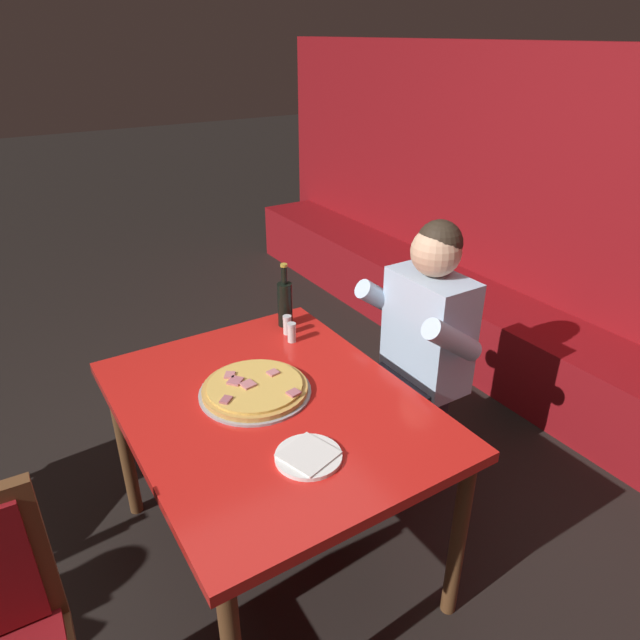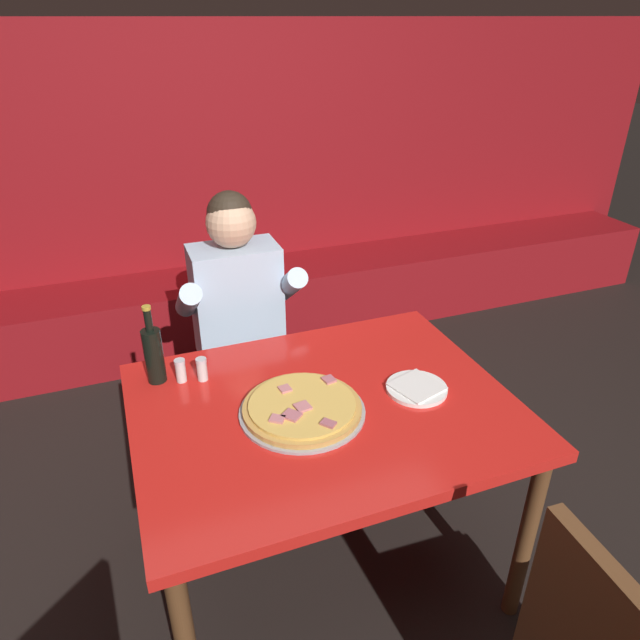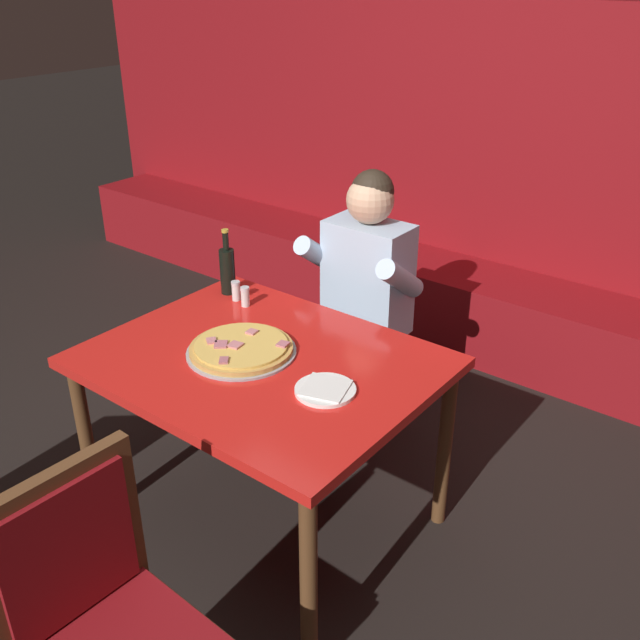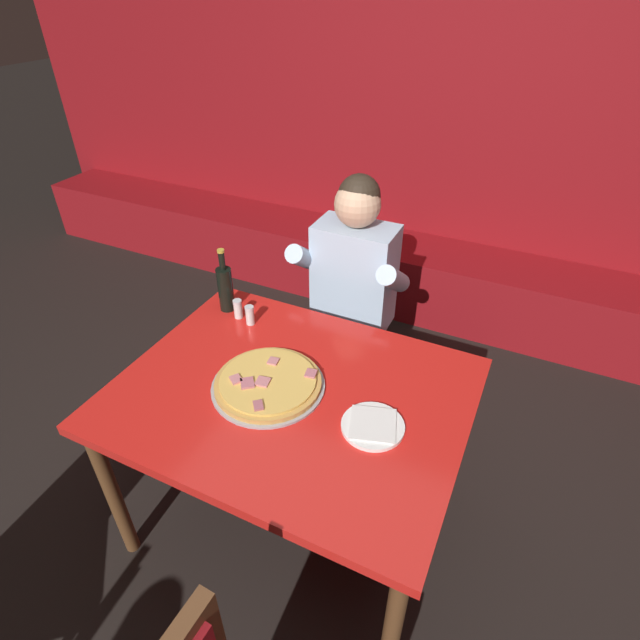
{
  "view_description": "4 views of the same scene",
  "coord_description": "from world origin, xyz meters",
  "px_view_note": "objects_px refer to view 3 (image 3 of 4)",
  "views": [
    {
      "loc": [
        1.51,
        -0.74,
        1.95
      ],
      "look_at": [
        -0.22,
        0.34,
        0.91
      ],
      "focal_mm": 32.0,
      "sensor_mm": 36.0,
      "label": 1
    },
    {
      "loc": [
        -0.55,
        -1.43,
        1.9
      ],
      "look_at": [
        0.08,
        0.26,
        0.94
      ],
      "focal_mm": 32.0,
      "sensor_mm": 36.0,
      "label": 2
    },
    {
      "loc": [
        1.56,
        -1.66,
        2.08
      ],
      "look_at": [
        0.11,
        0.2,
        0.88
      ],
      "focal_mm": 40.0,
      "sensor_mm": 36.0,
      "label": 3
    },
    {
      "loc": [
        0.66,
        -1.13,
        2.01
      ],
      "look_at": [
        0.04,
        0.16,
        0.98
      ],
      "focal_mm": 28.0,
      "sensor_mm": 36.0,
      "label": 4
    }
  ],
  "objects_px": {
    "shaker_black_pepper": "(236,292)",
    "diner_seated_blue_shirt": "(357,298)",
    "beer_bottle": "(227,269)",
    "main_dining_table": "(262,377)",
    "pizza": "(241,349)",
    "shaker_parmesan": "(245,297)",
    "plate_white_paper": "(325,390)",
    "dining_chair_by_booth": "(101,621)"
  },
  "relations": [
    {
      "from": "pizza",
      "to": "shaker_parmesan",
      "type": "relative_size",
      "value": 4.76
    },
    {
      "from": "shaker_parmesan",
      "to": "main_dining_table",
      "type": "bearing_deg",
      "value": -39.28
    },
    {
      "from": "shaker_black_pepper",
      "to": "diner_seated_blue_shirt",
      "type": "bearing_deg",
      "value": 53.64
    },
    {
      "from": "shaker_black_pepper",
      "to": "shaker_parmesan",
      "type": "bearing_deg",
      "value": -14.31
    },
    {
      "from": "plate_white_paper",
      "to": "shaker_parmesan",
      "type": "xyz_separation_m",
      "value": [
        -0.67,
        0.32,
        0.03
      ]
    },
    {
      "from": "beer_bottle",
      "to": "shaker_black_pepper",
      "type": "bearing_deg",
      "value": -23.53
    },
    {
      "from": "pizza",
      "to": "diner_seated_blue_shirt",
      "type": "xyz_separation_m",
      "value": [
        -0.01,
        0.76,
        -0.08
      ]
    },
    {
      "from": "beer_bottle",
      "to": "diner_seated_blue_shirt",
      "type": "relative_size",
      "value": 0.23
    },
    {
      "from": "pizza",
      "to": "diner_seated_blue_shirt",
      "type": "bearing_deg",
      "value": 91.01
    },
    {
      "from": "shaker_black_pepper",
      "to": "dining_chair_by_booth",
      "type": "xyz_separation_m",
      "value": [
        0.76,
        -1.3,
        -0.24
      ]
    },
    {
      "from": "beer_bottle",
      "to": "diner_seated_blue_shirt",
      "type": "bearing_deg",
      "value": 45.14
    },
    {
      "from": "main_dining_table",
      "to": "diner_seated_blue_shirt",
      "type": "xyz_separation_m",
      "value": [
        -0.1,
        0.74,
        0.02
      ]
    },
    {
      "from": "pizza",
      "to": "dining_chair_by_booth",
      "type": "xyz_separation_m",
      "value": [
        0.43,
        -0.98,
        -0.21
      ]
    },
    {
      "from": "beer_bottle",
      "to": "shaker_parmesan",
      "type": "xyz_separation_m",
      "value": [
        0.15,
        -0.05,
        -0.07
      ]
    },
    {
      "from": "pizza",
      "to": "diner_seated_blue_shirt",
      "type": "distance_m",
      "value": 0.77
    },
    {
      "from": "beer_bottle",
      "to": "dining_chair_by_booth",
      "type": "relative_size",
      "value": 0.3
    },
    {
      "from": "plate_white_paper",
      "to": "pizza",
      "type": "bearing_deg",
      "value": 177.33
    },
    {
      "from": "main_dining_table",
      "to": "beer_bottle",
      "type": "distance_m",
      "value": 0.63
    },
    {
      "from": "pizza",
      "to": "shaker_parmesan",
      "type": "distance_m",
      "value": 0.4
    },
    {
      "from": "main_dining_table",
      "to": "shaker_black_pepper",
      "type": "bearing_deg",
      "value": 144.15
    },
    {
      "from": "plate_white_paper",
      "to": "shaker_black_pepper",
      "type": "xyz_separation_m",
      "value": [
        -0.75,
        0.34,
        0.03
      ]
    },
    {
      "from": "beer_bottle",
      "to": "dining_chair_by_booth",
      "type": "distance_m",
      "value": 1.61
    },
    {
      "from": "main_dining_table",
      "to": "dining_chair_by_booth",
      "type": "height_order",
      "value": "dining_chair_by_booth"
    },
    {
      "from": "main_dining_table",
      "to": "beer_bottle",
      "type": "bearing_deg",
      "value": 145.91
    },
    {
      "from": "pizza",
      "to": "shaker_parmesan",
      "type": "height_order",
      "value": "shaker_parmesan"
    },
    {
      "from": "pizza",
      "to": "plate_white_paper",
      "type": "bearing_deg",
      "value": -2.67
    },
    {
      "from": "plate_white_paper",
      "to": "shaker_parmesan",
      "type": "relative_size",
      "value": 2.44
    },
    {
      "from": "shaker_black_pepper",
      "to": "dining_chair_by_booth",
      "type": "relative_size",
      "value": 0.09
    },
    {
      "from": "pizza",
      "to": "diner_seated_blue_shirt",
      "type": "relative_size",
      "value": 0.32
    },
    {
      "from": "beer_bottle",
      "to": "shaker_black_pepper",
      "type": "distance_m",
      "value": 0.11
    },
    {
      "from": "pizza",
      "to": "plate_white_paper",
      "type": "xyz_separation_m",
      "value": [
        0.41,
        -0.02,
        -0.01
      ]
    },
    {
      "from": "diner_seated_blue_shirt",
      "to": "shaker_black_pepper",
      "type": "bearing_deg",
      "value": -126.36
    },
    {
      "from": "shaker_black_pepper",
      "to": "diner_seated_blue_shirt",
      "type": "distance_m",
      "value": 0.55
    },
    {
      "from": "pizza",
      "to": "beer_bottle",
      "type": "xyz_separation_m",
      "value": [
        -0.42,
        0.36,
        0.09
      ]
    },
    {
      "from": "plate_white_paper",
      "to": "diner_seated_blue_shirt",
      "type": "xyz_separation_m",
      "value": [
        -0.42,
        0.78,
        -0.07
      ]
    },
    {
      "from": "shaker_black_pepper",
      "to": "plate_white_paper",
      "type": "bearing_deg",
      "value": -24.65
    },
    {
      "from": "beer_bottle",
      "to": "shaker_parmesan",
      "type": "bearing_deg",
      "value": -19.3
    },
    {
      "from": "shaker_black_pepper",
      "to": "beer_bottle",
      "type": "bearing_deg",
      "value": 156.47
    },
    {
      "from": "shaker_black_pepper",
      "to": "main_dining_table",
      "type": "bearing_deg",
      "value": -35.85
    },
    {
      "from": "shaker_parmesan",
      "to": "dining_chair_by_booth",
      "type": "xyz_separation_m",
      "value": [
        0.69,
        -1.29,
        -0.24
      ]
    },
    {
      "from": "dining_chair_by_booth",
      "to": "plate_white_paper",
      "type": "bearing_deg",
      "value": 91.0
    },
    {
      "from": "pizza",
      "to": "beer_bottle",
      "type": "relative_size",
      "value": 1.4
    }
  ]
}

